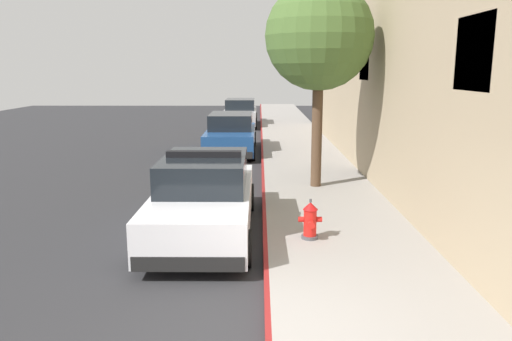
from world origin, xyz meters
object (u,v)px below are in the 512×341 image
(police_cruiser, at_px, (204,198))
(fire_hydrant, at_px, (310,220))
(parked_car_dark_far, at_px, (240,113))
(parked_car_silver_ahead, at_px, (231,134))
(street_tree, at_px, (319,37))

(police_cruiser, distance_m, fire_hydrant, 2.20)
(police_cruiser, xyz_separation_m, fire_hydrant, (2.05, -0.76, -0.24))
(parked_car_dark_far, bearing_deg, parked_car_silver_ahead, -89.99)
(street_tree, bearing_deg, parked_car_dark_far, 99.43)
(parked_car_dark_far, bearing_deg, police_cruiser, -89.94)
(parked_car_silver_ahead, relative_size, parked_car_dark_far, 1.00)
(parked_car_dark_far, height_order, street_tree, street_tree)
(street_tree, bearing_deg, fire_hydrant, -97.74)
(police_cruiser, distance_m, parked_car_dark_far, 19.51)
(parked_car_dark_far, bearing_deg, street_tree, -80.57)
(parked_car_silver_ahead, height_order, street_tree, street_tree)
(parked_car_silver_ahead, bearing_deg, fire_hydrant, -79.00)
(police_cruiser, relative_size, street_tree, 0.91)
(parked_car_silver_ahead, height_order, fire_hydrant, parked_car_silver_ahead)
(police_cruiser, xyz_separation_m, parked_car_dark_far, (-0.02, 19.51, -0.00))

